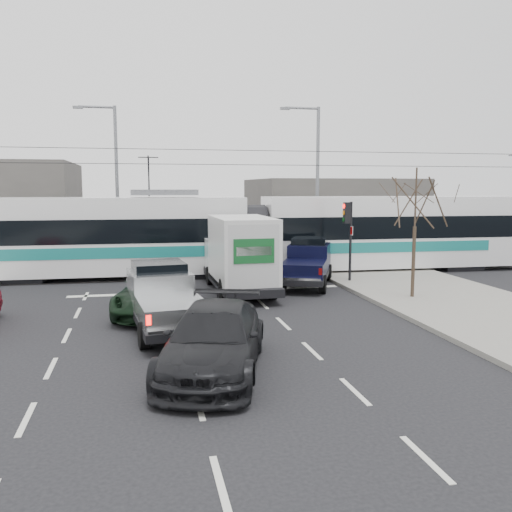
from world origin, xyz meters
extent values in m
plane|color=black|center=(0.00, 0.00, 0.00)|extent=(120.00, 120.00, 0.00)
cube|color=gray|center=(9.00, 0.00, 0.07)|extent=(6.00, 60.00, 0.15)
cube|color=#33302D|center=(0.00, 10.00, 0.01)|extent=(60.00, 1.60, 0.03)
cube|color=#635E59|center=(12.00, 24.00, 2.50)|extent=(12.00, 10.00, 5.00)
cylinder|color=#47382B|center=(7.60, 2.50, 1.52)|extent=(0.14, 0.14, 2.75)
cylinder|color=#47382B|center=(7.60, 2.50, 4.03)|extent=(0.07, 0.07, 2.25)
cylinder|color=black|center=(6.60, 6.50, 1.95)|extent=(0.12, 0.12, 3.60)
cube|color=black|center=(6.40, 6.50, 3.25)|extent=(0.28, 0.28, 0.95)
cylinder|color=#FF0C07|center=(6.25, 6.50, 3.55)|extent=(0.06, 0.20, 0.20)
cylinder|color=orange|center=(6.25, 6.50, 3.25)|extent=(0.06, 0.20, 0.20)
cylinder|color=#05330C|center=(6.25, 6.50, 2.95)|extent=(0.06, 0.20, 0.20)
cube|color=white|center=(6.58, 6.35, 2.45)|extent=(0.02, 0.30, 0.40)
cylinder|color=slate|center=(7.50, 14.00, 4.50)|extent=(0.20, 0.20, 9.00)
cylinder|color=slate|center=(6.50, 14.00, 8.90)|extent=(2.00, 0.14, 0.14)
cube|color=slate|center=(5.50, 14.00, 8.85)|extent=(0.55, 0.25, 0.14)
cylinder|color=slate|center=(-4.00, 16.00, 4.50)|extent=(0.20, 0.20, 9.00)
cylinder|color=slate|center=(-5.00, 16.00, 8.90)|extent=(2.00, 0.14, 0.14)
cube|color=slate|center=(-6.00, 16.00, 8.85)|extent=(0.55, 0.25, 0.14)
cylinder|color=black|center=(0.00, 10.00, 5.50)|extent=(60.00, 0.03, 0.03)
cylinder|color=black|center=(0.00, 10.00, 6.20)|extent=(60.00, 0.03, 0.03)
cube|color=white|center=(-4.51, 10.42, 1.09)|extent=(13.73, 3.31, 1.65)
cube|color=black|center=(-4.51, 10.42, 2.37)|extent=(13.80, 3.34, 1.13)
cube|color=white|center=(-4.51, 10.42, 3.39)|extent=(13.72, 3.19, 1.05)
cube|color=#177573|center=(-4.56, 8.97, 1.39)|extent=(9.54, 0.33, 0.53)
cube|color=white|center=(10.31, 9.93, 1.09)|extent=(13.73, 3.31, 1.65)
cube|color=black|center=(10.31, 9.93, 2.37)|extent=(13.80, 3.34, 1.13)
cube|color=white|center=(10.31, 9.93, 3.39)|extent=(13.72, 3.19, 1.05)
cube|color=#177573|center=(10.26, 8.49, 1.39)|extent=(9.54, 0.33, 0.53)
cylinder|color=black|center=(2.90, 10.17, 2.14)|extent=(1.15, 2.78, 2.75)
cube|color=slate|center=(-1.55, 10.32, 4.15)|extent=(3.23, 1.82, 0.26)
cube|color=black|center=(-8.22, 10.54, 0.19)|extent=(2.20, 2.50, 0.38)
cube|color=black|center=(0.68, 10.25, 0.19)|extent=(2.20, 2.50, 0.38)
cube|color=black|center=(5.12, 10.10, 0.19)|extent=(2.20, 2.50, 0.38)
cube|color=black|center=(14.01, 9.81, 0.19)|extent=(2.20, 2.50, 0.38)
cube|color=black|center=(-2.09, -0.02, 0.52)|extent=(2.51, 5.65, 0.24)
cube|color=silver|center=(-2.20, 0.96, 1.18)|extent=(2.10, 2.49, 1.08)
cube|color=black|center=(-2.22, 1.05, 1.74)|extent=(1.78, 1.81, 0.52)
cube|color=silver|center=(-2.36, 2.26, 0.96)|extent=(1.89, 1.18, 0.52)
cube|color=silver|center=(-1.95, -1.21, 0.89)|extent=(2.12, 2.66, 0.61)
cube|color=silver|center=(-1.79, -2.63, 0.64)|extent=(1.74, 0.37, 0.17)
cube|color=#FF0C07|center=(-2.62, -2.61, 0.99)|extent=(0.14, 0.09, 0.26)
cube|color=#FF0C07|center=(-0.98, -2.42, 0.99)|extent=(0.14, 0.09, 0.26)
cylinder|color=black|center=(-3.15, 1.62, 0.38)|extent=(0.35, 0.78, 0.75)
cylinder|color=black|center=(-1.43, 1.82, 0.38)|extent=(0.35, 0.78, 0.75)
cylinder|color=black|center=(-2.75, -1.86, 0.38)|extent=(0.35, 0.78, 0.75)
cylinder|color=black|center=(-1.03, -1.66, 0.38)|extent=(0.35, 0.78, 0.75)
cube|color=black|center=(1.27, 5.57, 0.50)|extent=(2.28, 6.44, 0.32)
cube|color=white|center=(1.25, 8.01, 1.28)|extent=(2.11, 1.56, 1.47)
cube|color=black|center=(1.24, 8.14, 1.83)|extent=(1.81, 1.05, 0.55)
cube|color=silver|center=(1.28, 4.93, 1.85)|extent=(2.25, 4.39, 2.70)
cube|color=silver|center=(1.31, 2.77, 1.85)|extent=(1.94, 0.07, 2.38)
cube|color=#125122|center=(1.31, 2.72, 2.07)|extent=(1.54, 0.04, 0.92)
cube|color=black|center=(1.31, 2.56, 0.41)|extent=(1.98, 0.25, 0.16)
cylinder|color=black|center=(0.28, 7.61, 0.41)|extent=(0.28, 0.83, 0.82)
cylinder|color=black|center=(2.22, 7.63, 0.41)|extent=(0.28, 0.83, 0.82)
cylinder|color=black|center=(0.33, 3.76, 0.46)|extent=(0.29, 0.92, 0.92)
cylinder|color=black|center=(2.26, 3.79, 0.46)|extent=(0.29, 0.92, 0.92)
cube|color=black|center=(4.48, 6.30, 0.54)|extent=(3.67, 5.24, 0.25)
cube|color=black|center=(4.84, 7.11, 1.23)|extent=(2.47, 2.62, 1.13)
cube|color=black|center=(4.88, 7.20, 1.82)|extent=(2.02, 1.98, 0.54)
cube|color=black|center=(5.32, 8.19, 1.00)|extent=(1.94, 1.51, 0.54)
cube|color=black|center=(4.04, 5.31, 0.94)|extent=(2.53, 2.75, 0.64)
cube|color=silver|center=(3.52, 4.14, 0.67)|extent=(1.60, 0.84, 0.18)
cube|color=#590505|center=(2.83, 4.56, 1.03)|extent=(0.16, 0.13, 0.28)
cube|color=#590505|center=(4.29, 3.90, 1.03)|extent=(0.16, 0.13, 0.28)
cylinder|color=black|center=(4.36, 8.08, 0.39)|extent=(0.57, 0.83, 0.79)
cylinder|color=black|center=(5.89, 7.40, 0.39)|extent=(0.57, 0.83, 0.79)
cylinder|color=black|center=(3.08, 5.20, 0.39)|extent=(0.57, 0.83, 0.79)
cylinder|color=black|center=(4.61, 4.52, 0.39)|extent=(0.57, 0.83, 0.79)
imported|color=black|center=(-2.31, 2.41, 0.71)|extent=(3.27, 5.48, 1.42)
imported|color=black|center=(-1.11, -4.06, 0.79)|extent=(3.62, 5.81, 1.57)
camera|label=1|loc=(-2.78, -16.59, 4.42)|focal=38.00mm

